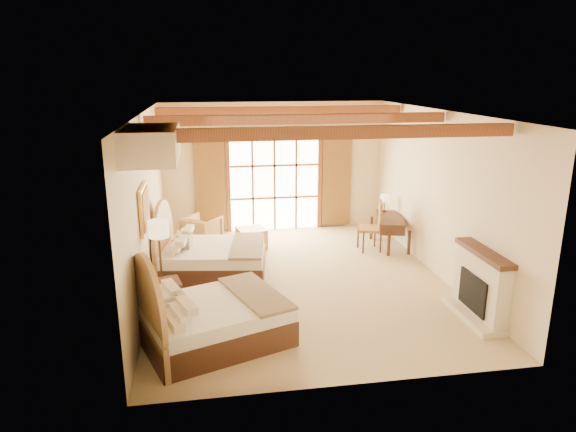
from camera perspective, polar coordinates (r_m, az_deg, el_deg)
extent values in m
plane|color=tan|center=(10.00, 1.25, -7.15)|extent=(7.00, 7.00, 0.00)
plane|color=beige|center=(12.88, -1.55, 5.46)|extent=(5.50, 0.00, 5.50)
plane|color=beige|center=(9.40, -15.41, 1.08)|extent=(0.00, 7.00, 7.00)
plane|color=beige|center=(10.35, 16.47, 2.30)|extent=(0.00, 7.00, 7.00)
plane|color=#AF7736|center=(9.24, 1.37, 11.46)|extent=(7.00, 7.00, 0.00)
cube|color=white|center=(12.91, -1.52, 3.90)|extent=(2.20, 0.02, 2.50)
cube|color=olive|center=(12.76, -8.65, 3.59)|extent=(0.75, 0.06, 2.40)
cube|color=olive|center=(13.18, 5.42, 4.08)|extent=(0.75, 0.06, 2.40)
cube|color=beige|center=(8.92, 20.68, -7.29)|extent=(0.25, 1.30, 1.10)
cube|color=black|center=(8.92, 20.23, -7.93)|extent=(0.18, 0.80, 0.60)
cube|color=beige|center=(9.07, 19.88, -10.27)|extent=(0.45, 1.40, 0.10)
cube|color=#46291B|center=(8.72, 20.98, -3.84)|extent=(0.30, 1.40, 0.08)
cube|color=gold|center=(8.64, -15.71, 0.83)|extent=(0.05, 0.95, 0.75)
cube|color=#C68A3E|center=(8.63, -15.51, 0.84)|extent=(0.02, 0.82, 0.62)
cube|color=beige|center=(7.16, -14.96, 7.73)|extent=(0.70, 1.40, 0.45)
cube|color=#46291B|center=(7.89, -8.14, -12.30)|extent=(2.42, 2.13, 0.39)
cube|color=white|center=(7.75, -8.23, -10.30)|extent=(2.37, 2.09, 0.22)
cube|color=olive|center=(7.73, -3.11, -9.24)|extent=(1.11, 1.67, 0.05)
cube|color=gray|center=(7.67, -11.83, -8.91)|extent=(0.25, 0.43, 0.24)
cube|color=#46291B|center=(10.26, -8.32, -5.52)|extent=(2.21, 1.80, 0.39)
cube|color=white|center=(10.16, -8.39, -3.92)|extent=(2.17, 1.76, 0.22)
cube|color=olive|center=(10.15, -4.54, -3.11)|extent=(0.82, 1.62, 0.05)
cube|color=gray|center=(10.09, -11.09, -2.82)|extent=(0.18, 0.43, 0.24)
cube|color=#46291B|center=(8.81, -13.37, -8.83)|extent=(0.57, 0.57, 0.58)
cylinder|color=#3D2F1D|center=(9.12, -13.63, -9.87)|extent=(0.22, 0.22, 0.03)
cylinder|color=#3D2F1D|center=(8.85, -13.91, -5.93)|extent=(0.04, 0.04, 1.33)
cylinder|color=#FFE2AD|center=(8.62, -14.22, -1.40)|extent=(0.33, 0.33, 0.27)
imported|color=#AC8147|center=(12.03, -9.56, -1.64)|extent=(1.05, 1.05, 0.69)
cube|color=#B27D54|center=(11.80, -4.08, -2.43)|extent=(0.71, 0.71, 0.44)
cube|color=#46291B|center=(11.92, 11.29, -0.23)|extent=(0.88, 1.40, 0.05)
cube|color=#46291B|center=(11.95, 11.26, -0.79)|extent=(0.85, 1.36, 0.20)
cube|color=olive|center=(11.64, 9.07, -1.42)|extent=(0.63, 0.63, 0.07)
cube|color=olive|center=(11.61, 10.18, 0.21)|extent=(0.20, 0.49, 0.61)
cylinder|color=#3D2F1D|center=(12.37, 10.64, 0.55)|extent=(0.12, 0.12, 0.02)
cylinder|color=#3D2F1D|center=(12.33, 10.67, 1.19)|extent=(0.02, 0.02, 0.29)
cylinder|color=#FFE2AD|center=(12.29, 10.71, 1.98)|extent=(0.21, 0.21, 0.16)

